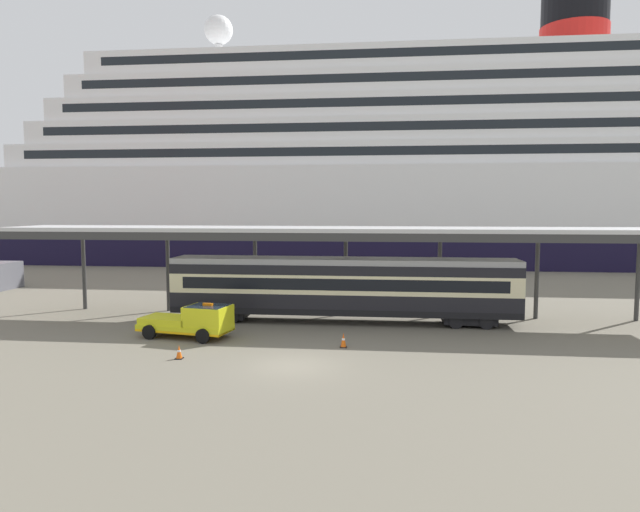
{
  "coord_description": "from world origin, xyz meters",
  "views": [
    {
      "loc": [
        4.1,
        -25.07,
        7.32
      ],
      "look_at": [
        0.48,
        7.04,
        4.5
      ],
      "focal_mm": 31.41,
      "sensor_mm": 36.0,
      "label": 1
    }
  ],
  "objects": [
    {
      "name": "ground_plane",
      "position": [
        0.0,
        0.0,
        0.0
      ],
      "size": [
        400.0,
        400.0,
        0.0
      ],
      "primitive_type": "plane",
      "color": "#6C6758"
    },
    {
      "name": "cruise_ship",
      "position": [
        19.3,
        54.02,
        12.39
      ],
      "size": [
        137.18,
        26.52,
        36.53
      ],
      "color": "black",
      "rests_on": "ground"
    },
    {
      "name": "platform_canopy",
      "position": [
        1.6,
        10.49,
        5.73
      ],
      "size": [
        43.97,
        5.08,
        6.04
      ],
      "color": "silver",
      "rests_on": "ground"
    },
    {
      "name": "train_carriage",
      "position": [
        1.6,
        10.05,
        2.31
      ],
      "size": [
        21.76,
        2.81,
        4.11
      ],
      "color": "black",
      "rests_on": "ground"
    },
    {
      "name": "service_truck",
      "position": [
        -6.43,
        4.86,
        0.99
      ],
      "size": [
        5.48,
        2.97,
        2.02
      ],
      "color": "yellow",
      "rests_on": "ground"
    },
    {
      "name": "traffic_cone_near",
      "position": [
        2.1,
        3.65,
        0.38
      ],
      "size": [
        0.36,
        0.36,
        0.76
      ],
      "color": "black",
      "rests_on": "ground"
    },
    {
      "name": "traffic_cone_mid",
      "position": [
        -5.66,
        0.55,
        0.33
      ],
      "size": [
        0.36,
        0.36,
        0.67
      ],
      "color": "black",
      "rests_on": "ground"
    }
  ]
}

